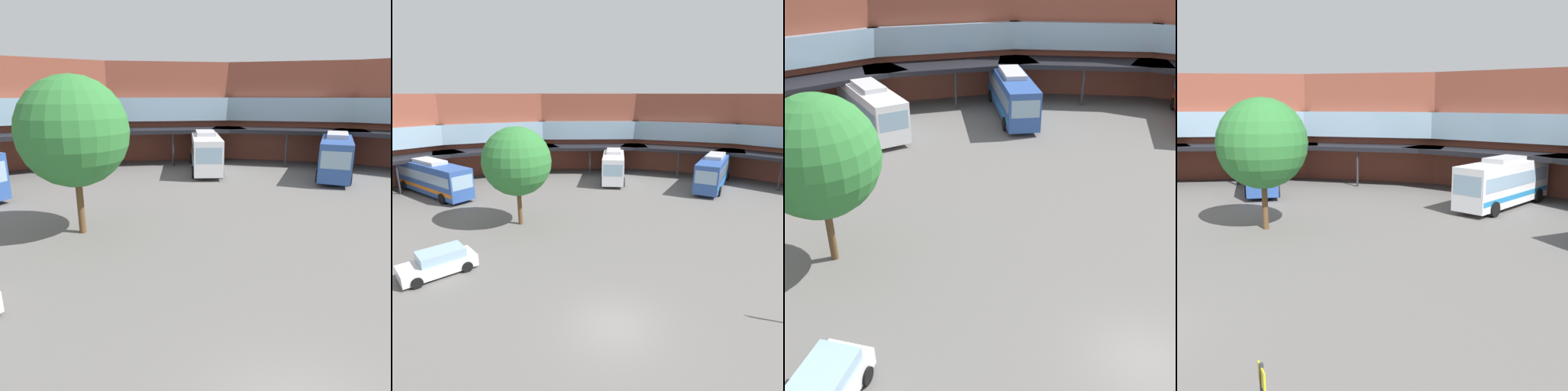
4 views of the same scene
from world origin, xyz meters
TOP-DOWN VIEW (x-y plane):
  - station_building at (0.00, 27.41)m, footprint 80.00×34.77m
  - bus_0 at (-17.57, 22.37)m, footprint 10.89×9.73m
  - bus_1 at (2.94, 28.29)m, footprint 3.75×10.33m
  - plaza_tree at (-6.56, 13.19)m, footprint 5.57×5.57m

SIDE VIEW (x-z plane):
  - bus_1 at x=2.94m, z-range 0.02..3.83m
  - bus_0 at x=-17.57m, z-range 0.02..3.87m
  - station_building at x=0.00m, z-range 0.03..10.62m
  - plaza_tree at x=-6.56m, z-range 1.30..9.48m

